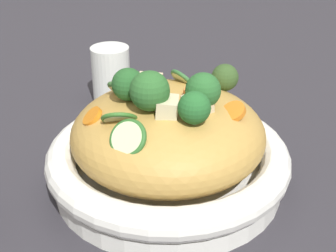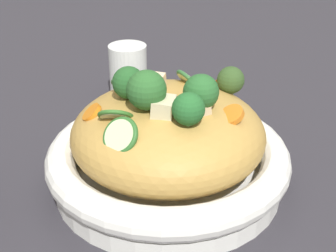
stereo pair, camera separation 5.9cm
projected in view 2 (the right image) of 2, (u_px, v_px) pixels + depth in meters
name	position (u px, v px, depth m)	size (l,w,h in m)	color
ground_plane	(168.00, 183.00, 0.63)	(3.00, 3.00, 0.00)	#2C2A30
serving_bowl	(168.00, 163.00, 0.62)	(0.30, 0.30, 0.06)	white
noodle_heap	(168.00, 133.00, 0.60)	(0.24, 0.24, 0.10)	#B38940
broccoli_florets	(174.00, 91.00, 0.55)	(0.14, 0.18, 0.07)	#9DC377
carrot_coins	(192.00, 102.00, 0.59)	(0.15, 0.21, 0.04)	orange
zucchini_slices	(137.00, 106.00, 0.57)	(0.12, 0.18, 0.04)	beige
chicken_chunks	(169.00, 98.00, 0.56)	(0.11, 0.07, 0.03)	beige
drinking_glass	(128.00, 73.00, 0.83)	(0.06, 0.06, 0.10)	silver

